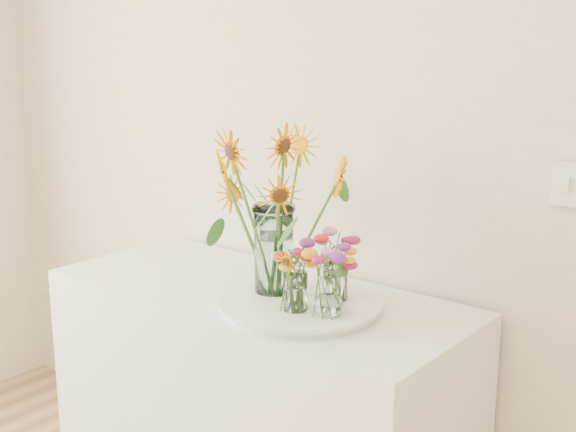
% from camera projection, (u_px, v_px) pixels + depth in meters
% --- Properties ---
extents(counter, '(1.40, 0.60, 0.90)m').
position_uv_depth(counter, '(256.00, 418.00, 2.41)').
color(counter, white).
rests_on(counter, ground_plane).
extents(tray, '(0.46, 0.46, 0.02)m').
position_uv_depth(tray, '(300.00, 306.00, 2.13)').
color(tray, white).
rests_on(tray, counter).
extents(mason_jar, '(0.12, 0.12, 0.28)m').
position_uv_depth(mason_jar, '(274.00, 249.00, 2.18)').
color(mason_jar, '#A3D5D5').
rests_on(mason_jar, tray).
extents(sunflower_bouquet, '(0.70, 0.70, 0.53)m').
position_uv_depth(sunflower_bouquet, '(273.00, 207.00, 2.15)').
color(sunflower_bouquet, '#EE9905').
rests_on(sunflower_bouquet, tray).
extents(small_vase_a, '(0.08, 0.08, 0.12)m').
position_uv_depth(small_vase_a, '(295.00, 292.00, 2.03)').
color(small_vase_a, white).
rests_on(small_vase_a, tray).
extents(wildflower_posy_a, '(0.19, 0.19, 0.21)m').
position_uv_depth(wildflower_posy_a, '(295.00, 277.00, 2.02)').
color(wildflower_posy_a, orange).
rests_on(wildflower_posy_a, tray).
extents(small_vase_b, '(0.11, 0.11, 0.12)m').
position_uv_depth(small_vase_b, '(329.00, 296.00, 1.99)').
color(small_vase_b, white).
rests_on(small_vase_b, tray).
extents(wildflower_posy_b, '(0.19, 0.19, 0.21)m').
position_uv_depth(wildflower_posy_b, '(329.00, 281.00, 1.98)').
color(wildflower_posy_b, orange).
rests_on(wildflower_posy_b, tray).
extents(small_vase_c, '(0.08, 0.08, 0.13)m').
position_uv_depth(small_vase_c, '(335.00, 280.00, 2.12)').
color(small_vase_c, white).
rests_on(small_vase_c, tray).
extents(wildflower_posy_c, '(0.17, 0.17, 0.22)m').
position_uv_depth(wildflower_posy_c, '(335.00, 265.00, 2.11)').
color(wildflower_posy_c, orange).
rests_on(wildflower_posy_c, tray).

